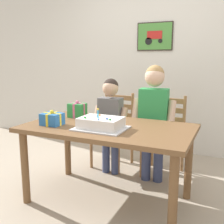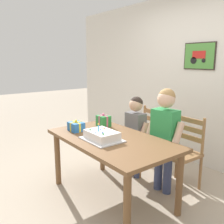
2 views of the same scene
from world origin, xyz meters
name	(u,v)px [view 2 (image 2 of 2)]	position (x,y,z in m)	size (l,w,h in m)	color
ground_plane	(111,197)	(0.00, 0.00, 0.00)	(20.00, 20.00, 0.00)	tan
back_wall	(202,80)	(0.00, 1.70, 1.30)	(6.40, 0.11, 2.60)	silver
dining_table	(111,146)	(0.00, 0.00, 0.64)	(1.53, 0.87, 0.74)	brown
birthday_cake	(102,136)	(-0.01, -0.13, 0.78)	(0.44, 0.34, 0.19)	silver
gift_box_red_large	(76,127)	(-0.49, -0.18, 0.79)	(0.19, 0.16, 0.14)	#286BB7
gift_box_beside_cake	(103,121)	(-0.45, 0.21, 0.81)	(0.17, 0.14, 0.18)	#2D8E42
chair_left	(145,139)	(-0.32, 0.85, 0.47)	(0.45, 0.45, 0.92)	#996B42
chair_right	(181,152)	(0.33, 0.85, 0.47)	(0.44, 0.44, 0.92)	#996B42
child_older	(165,131)	(0.26, 0.59, 0.78)	(0.48, 0.28, 1.28)	#38426B
child_younger	(135,129)	(-0.25, 0.59, 0.68)	(0.40, 0.23, 1.12)	#38426B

